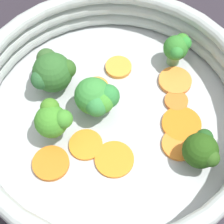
% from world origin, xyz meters
% --- Properties ---
extents(ground_plane, '(4.00, 4.00, 0.00)m').
position_xyz_m(ground_plane, '(0.00, 0.00, 0.00)').
color(ground_plane, '#28222A').
extents(skillet, '(0.31, 0.31, 0.01)m').
position_xyz_m(skillet, '(0.00, 0.00, 0.01)').
color(skillet, '#B2B5B7').
rests_on(skillet, ground_plane).
extents(skillet_rim_wall, '(0.32, 0.32, 0.06)m').
position_xyz_m(skillet_rim_wall, '(0.00, 0.00, 0.04)').
color(skillet_rim_wall, '#ABB4B0').
rests_on(skillet_rim_wall, skillet).
extents(skillet_rivet_right, '(0.01, 0.01, 0.01)m').
position_xyz_m(skillet_rivet_right, '(0.14, 0.04, 0.02)').
color(skillet_rivet_right, '#AEB9BB').
rests_on(skillet_rivet_right, skillet).
extents(carrot_slice_0, '(0.04, 0.04, 0.00)m').
position_xyz_m(carrot_slice_0, '(0.01, 0.08, 0.02)').
color(carrot_slice_0, orange).
rests_on(carrot_slice_0, skillet).
extents(carrot_slice_1, '(0.05, 0.05, 0.00)m').
position_xyz_m(carrot_slice_1, '(0.06, 0.06, 0.02)').
color(carrot_slice_1, orange).
rests_on(carrot_slice_1, skillet).
extents(carrot_slice_2, '(0.06, 0.06, 0.01)m').
position_xyz_m(carrot_slice_2, '(0.03, -0.08, 0.02)').
color(carrot_slice_2, orange).
rests_on(carrot_slice_2, skillet).
extents(carrot_slice_3, '(0.05, 0.05, 0.00)m').
position_xyz_m(carrot_slice_3, '(0.02, -0.04, 0.02)').
color(carrot_slice_3, orange).
rests_on(carrot_slice_3, skillet).
extents(carrot_slice_4, '(0.04, 0.04, 0.00)m').
position_xyz_m(carrot_slice_4, '(-0.05, 0.00, 0.02)').
color(carrot_slice_4, orange).
rests_on(carrot_slice_4, skillet).
extents(carrot_slice_5, '(0.04, 0.04, 0.01)m').
position_xyz_m(carrot_slice_5, '(-0.06, 0.04, 0.02)').
color(carrot_slice_5, '#F99834').
rests_on(carrot_slice_5, skillet).
extents(carrot_slice_6, '(0.06, 0.06, 0.01)m').
position_xyz_m(carrot_slice_6, '(-0.02, 0.09, 0.02)').
color(carrot_slice_6, orange).
rests_on(carrot_slice_6, skillet).
extents(carrot_slice_7, '(0.06, 0.06, 0.00)m').
position_xyz_m(carrot_slice_7, '(0.05, -0.02, 0.02)').
color(carrot_slice_7, orange).
rests_on(carrot_slice_7, skillet).
extents(carrot_slice_8, '(0.06, 0.06, 0.00)m').
position_xyz_m(carrot_slice_8, '(0.04, 0.07, 0.02)').
color(carrot_slice_8, orange).
rests_on(carrot_slice_8, skillet).
extents(broccoli_floret_0, '(0.05, 0.05, 0.05)m').
position_xyz_m(broccoli_floret_0, '(-0.02, -0.01, 0.04)').
color(broccoli_floret_0, '#8EAD69').
rests_on(broccoli_floret_0, skillet).
extents(broccoli_floret_1, '(0.05, 0.06, 0.05)m').
position_xyz_m(broccoli_floret_1, '(-0.07, -0.05, 0.04)').
color(broccoli_floret_1, '#76A04F').
rests_on(broccoli_floret_1, skillet).
extents(broccoli_floret_2, '(0.03, 0.04, 0.04)m').
position_xyz_m(broccoli_floret_2, '(-0.05, 0.11, 0.04)').
color(broccoli_floret_2, '#7BA768').
rests_on(broccoli_floret_2, skillet).
extents(broccoli_floret_3, '(0.04, 0.04, 0.05)m').
position_xyz_m(broccoli_floret_3, '(-0.01, -0.07, 0.05)').
color(broccoli_floret_3, '#759F5F').
rests_on(broccoli_floret_3, skillet).
extents(broccoli_floret_4, '(0.04, 0.04, 0.04)m').
position_xyz_m(broccoli_floret_4, '(0.09, 0.07, 0.04)').
color(broccoli_floret_4, '#7CA451').
rests_on(broccoli_floret_4, skillet).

